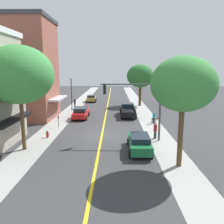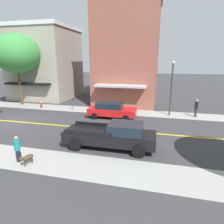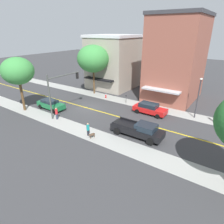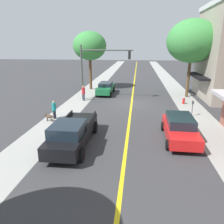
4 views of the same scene
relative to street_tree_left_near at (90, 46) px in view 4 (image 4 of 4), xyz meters
name	(u,v)px [view 4 (image 4 of 4)]	position (x,y,z in m)	size (l,w,h in m)	color
ground_plane	(131,104)	(-6.05, 7.47, -5.92)	(140.00, 140.00, 0.00)	#38383A
sidewalk_left	(189,106)	(-12.04, 7.47, -5.91)	(2.63, 126.00, 0.01)	#9E9E99
sidewalk_right	(77,102)	(-0.05, 7.47, -5.91)	(2.63, 126.00, 0.01)	#9E9E99
road_centerline_stripe	(131,104)	(-6.05, 7.47, -5.91)	(0.20, 126.00, 0.00)	yellow
street_tree_left_near	(90,46)	(0.00, 0.00, 0.00)	(4.50, 4.50, 7.86)	brown
street_tree_right_corner	(192,41)	(-12.60, 3.30, 0.54)	(5.71, 5.71, 8.89)	brown
fire_hydrant	(184,100)	(-11.59, 6.81, -5.52)	(0.44, 0.24, 0.80)	red
parking_meter	(193,106)	(-11.47, 11.08, -5.00)	(0.12, 0.18, 1.40)	#4C4C51
traffic_light_mast	(98,64)	(-2.19, 5.98, -1.83)	(5.82, 0.32, 6.08)	#474C47
red_sedan_left_curb	(180,128)	(-9.50, 16.21, -5.10)	(2.11, 4.80, 1.58)	red
green_sedan_right_curb	(106,88)	(-2.57, 2.97, -5.13)	(2.00, 4.70, 1.47)	#196638
black_pickup_truck	(73,132)	(-2.73, 17.96, -5.02)	(2.26, 6.09, 1.78)	black
pedestrian_red_shirt	(83,93)	(-0.59, 6.63, -5.04)	(0.36, 0.36, 1.67)	#33384C
pedestrian_teal_shirt	(54,109)	(0.35, 13.09, -5.09)	(0.34, 0.34, 1.57)	black
small_dog	(49,116)	(0.56, 13.83, -5.50)	(0.85, 0.49, 0.64)	#4C3828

